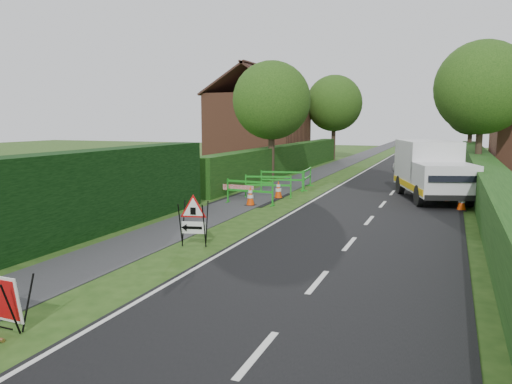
# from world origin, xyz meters

# --- Properties ---
(ground) EXTENTS (120.00, 120.00, 0.00)m
(ground) POSITION_xyz_m (0.00, 0.00, 0.00)
(ground) COLOR #224213
(ground) RESTS_ON ground
(road_surface) EXTENTS (6.00, 90.00, 0.02)m
(road_surface) POSITION_xyz_m (2.50, 35.00, 0.00)
(road_surface) COLOR black
(road_surface) RESTS_ON ground
(footpath) EXTENTS (2.00, 90.00, 0.02)m
(footpath) POSITION_xyz_m (-3.00, 35.00, 0.01)
(footpath) COLOR #2D2D30
(footpath) RESTS_ON ground
(hedge_west_near) EXTENTS (1.10, 18.00, 2.50)m
(hedge_west_near) POSITION_xyz_m (-5.00, 0.00, 0.00)
(hedge_west_near) COLOR black
(hedge_west_near) RESTS_ON ground
(hedge_west_far) EXTENTS (1.00, 24.00, 1.80)m
(hedge_west_far) POSITION_xyz_m (-5.00, 22.00, 0.00)
(hedge_west_far) COLOR #14380F
(hedge_west_far) RESTS_ON ground
(hedge_east) EXTENTS (1.20, 50.00, 1.50)m
(hedge_east) POSITION_xyz_m (6.50, 16.00, 0.00)
(hedge_east) COLOR #14380F
(hedge_east) RESTS_ON ground
(house_west) EXTENTS (7.50, 7.40, 7.88)m
(house_west) POSITION_xyz_m (-10.00, 30.00, 2.90)
(house_west) COLOR brown
(house_west) RESTS_ON ground
(tree_nw) EXTENTS (4.40, 4.40, 6.70)m
(tree_nw) POSITION_xyz_m (-4.60, 18.00, 4.48)
(tree_nw) COLOR #2D2116
(tree_nw) RESTS_ON ground
(tree_ne) EXTENTS (5.20, 5.20, 7.79)m
(tree_ne) POSITION_xyz_m (6.40, 22.00, 5.17)
(tree_ne) COLOR #2D2116
(tree_ne) RESTS_ON ground
(tree_fw) EXTENTS (4.80, 4.80, 7.24)m
(tree_fw) POSITION_xyz_m (-4.60, 34.00, 4.83)
(tree_fw) COLOR #2D2116
(tree_fw) RESTS_ON ground
(tree_fe) EXTENTS (4.20, 4.20, 6.33)m
(tree_fe) POSITION_xyz_m (6.40, 38.00, 4.22)
(tree_fe) COLOR #2D2116
(tree_fe) RESTS_ON ground
(triangle_sign) EXTENTS (0.98, 0.98, 1.20)m
(triangle_sign) POSITION_xyz_m (-1.38, 2.68, 0.83)
(triangle_sign) COLOR black
(triangle_sign) RESTS_ON ground
(works_van) EXTENTS (3.65, 5.83, 2.49)m
(works_van) POSITION_xyz_m (4.22, 13.70, 1.32)
(works_van) COLOR silver
(works_van) RESTS_ON ground
(traffic_cone_0) EXTENTS (0.38, 0.38, 0.79)m
(traffic_cone_0) POSITION_xyz_m (5.43, 11.23, 0.39)
(traffic_cone_0) COLOR black
(traffic_cone_0) RESTS_ON ground
(traffic_cone_1) EXTENTS (0.38, 0.38, 0.79)m
(traffic_cone_1) POSITION_xyz_m (4.87, 13.29, 0.39)
(traffic_cone_1) COLOR black
(traffic_cone_1) RESTS_ON ground
(traffic_cone_2) EXTENTS (0.38, 0.38, 0.79)m
(traffic_cone_2) POSITION_xyz_m (5.18, 15.44, 0.39)
(traffic_cone_2) COLOR black
(traffic_cone_2) RESTS_ON ground
(traffic_cone_3) EXTENTS (0.38, 0.38, 0.79)m
(traffic_cone_3) POSITION_xyz_m (-2.40, 9.35, 0.39)
(traffic_cone_3) COLOR black
(traffic_cone_3) RESTS_ON ground
(traffic_cone_4) EXTENTS (0.38, 0.38, 0.79)m
(traffic_cone_4) POSITION_xyz_m (-1.97, 11.54, 0.39)
(traffic_cone_4) COLOR black
(traffic_cone_4) RESTS_ON ground
(ped_barrier_0) EXTENTS (2.08, 0.45, 1.00)m
(ped_barrier_0) POSITION_xyz_m (-2.54, 9.65, 0.63)
(ped_barrier_0) COLOR #1A8F1C
(ped_barrier_0) RESTS_ON ground
(ped_barrier_1) EXTENTS (2.08, 0.84, 1.00)m
(ped_barrier_1) POSITION_xyz_m (-2.47, 11.63, 0.63)
(ped_barrier_1) COLOR #1A8F1C
(ped_barrier_1) RESTS_ON ground
(ped_barrier_2) EXTENTS (2.09, 0.73, 1.00)m
(ped_barrier_2) POSITION_xyz_m (-2.55, 13.75, 0.63)
(ped_barrier_2) COLOR #1A8F1C
(ped_barrier_2) RESTS_ON ground
(ped_barrier_3) EXTENTS (0.57, 2.09, 1.00)m
(ped_barrier_3) POSITION_xyz_m (-1.68, 15.19, 0.63)
(ped_barrier_3) COLOR #1A8F1C
(ped_barrier_3) RESTS_ON ground
(redwhite_plank) EXTENTS (1.50, 0.13, 0.25)m
(redwhite_plank) POSITION_xyz_m (-3.66, 11.03, 0.00)
(redwhite_plank) COLOR red
(redwhite_plank) RESTS_ON ground
(litter_can) EXTENTS (0.12, 0.07, 0.07)m
(litter_can) POSITION_xyz_m (-1.33, -3.53, 0.00)
(litter_can) COLOR #BF7F4C
(litter_can) RESTS_ON ground
(hatchback_car) EXTENTS (2.25, 3.56, 1.13)m
(hatchback_car) POSITION_xyz_m (2.41, 26.38, 0.56)
(hatchback_car) COLOR silver
(hatchback_car) RESTS_ON ground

